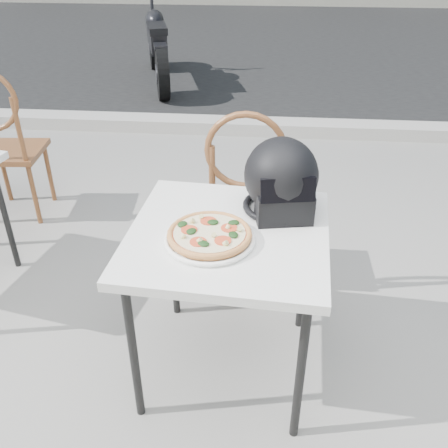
# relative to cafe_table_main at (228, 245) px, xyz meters

# --- Properties ---
(ground) EXTENTS (80.00, 80.00, 0.00)m
(ground) POSITION_rel_cafe_table_main_xyz_m (-0.03, -0.05, -0.67)
(ground) COLOR gray
(ground) RESTS_ON ground
(street_asphalt) EXTENTS (30.00, 8.00, 0.00)m
(street_asphalt) POSITION_rel_cafe_table_main_xyz_m (-0.03, 6.95, -0.67)
(street_asphalt) COLOR black
(street_asphalt) RESTS_ON ground
(curb) EXTENTS (30.00, 0.25, 0.12)m
(curb) POSITION_rel_cafe_table_main_xyz_m (-0.03, 2.95, -0.61)
(curb) COLOR #ACA8A1
(curb) RESTS_ON ground
(cafe_table_main) EXTENTS (0.83, 0.83, 0.74)m
(cafe_table_main) POSITION_rel_cafe_table_main_xyz_m (0.00, 0.00, 0.00)
(cafe_table_main) COLOR white
(cafe_table_main) RESTS_ON ground
(plate) EXTENTS (0.38, 0.38, 0.02)m
(plate) POSITION_rel_cafe_table_main_xyz_m (-0.06, -0.08, 0.08)
(plate) COLOR white
(plate) RESTS_ON cafe_table_main
(pizza) EXTENTS (0.39, 0.39, 0.04)m
(pizza) POSITION_rel_cafe_table_main_xyz_m (-0.06, -0.08, 0.10)
(pizza) COLOR #C88549
(pizza) RESTS_ON plate
(helmet) EXTENTS (0.36, 0.37, 0.31)m
(helmet) POSITION_rel_cafe_table_main_xyz_m (0.20, 0.18, 0.20)
(helmet) COLOR black
(helmet) RESTS_ON cafe_table_main
(cafe_chair_main) EXTENTS (0.40, 0.40, 1.04)m
(cafe_chair_main) POSITION_rel_cafe_table_main_xyz_m (0.04, 0.62, -0.09)
(cafe_chair_main) COLOR brown
(cafe_chair_main) RESTS_ON ground
(cafe_chair_side) EXTENTS (0.43, 0.43, 1.05)m
(cafe_chair_side) POSITION_rel_cafe_table_main_xyz_m (-1.54, 1.22, -0.09)
(cafe_chair_side) COLOR brown
(cafe_chair_side) RESTS_ON ground
(motorcycle) EXTENTS (0.71, 1.95, 0.99)m
(motorcycle) POSITION_rel_cafe_table_main_xyz_m (-1.24, 4.55, -0.23)
(motorcycle) COLOR black
(motorcycle) RESTS_ON street_asphalt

